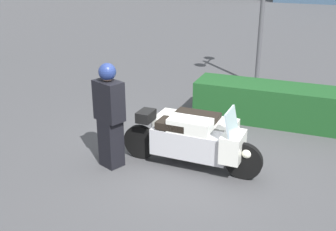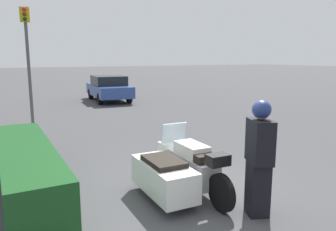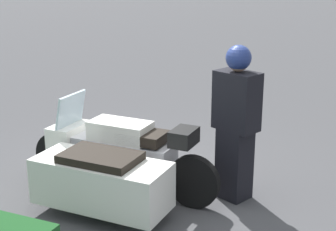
# 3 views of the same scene
# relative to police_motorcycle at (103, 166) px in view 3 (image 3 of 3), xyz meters

# --- Properties ---
(ground_plane) EXTENTS (160.00, 160.00, 0.00)m
(ground_plane) POSITION_rel_police_motorcycle_xyz_m (-0.30, -0.27, -0.45)
(ground_plane) COLOR #424244
(police_motorcycle) EXTENTS (2.46, 1.24, 1.14)m
(police_motorcycle) POSITION_rel_police_motorcycle_xyz_m (0.00, 0.00, 0.00)
(police_motorcycle) COLOR black
(police_motorcycle) RESTS_ON ground
(officer_rider) EXTENTS (0.57, 0.46, 1.79)m
(officer_rider) POSITION_rel_police_motorcycle_xyz_m (-1.31, -0.75, 0.49)
(officer_rider) COLOR black
(officer_rider) RESTS_ON ground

